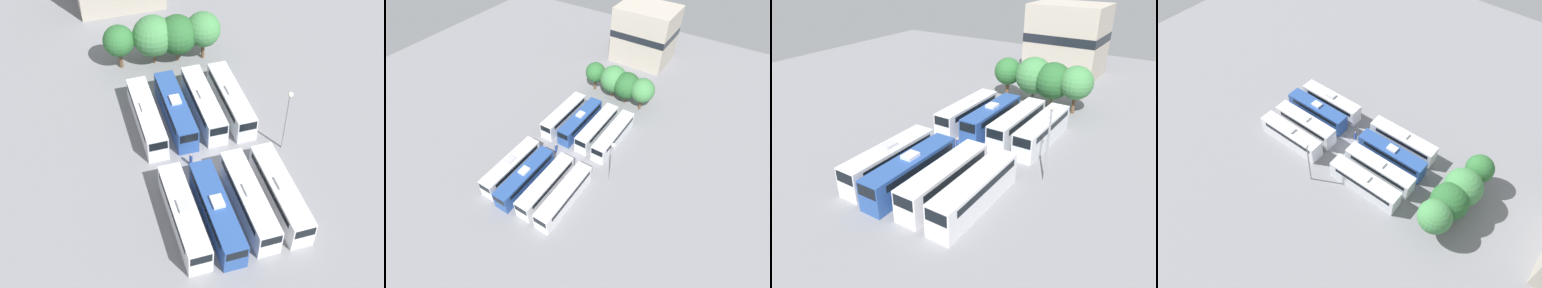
{
  "view_description": "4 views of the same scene",
  "coord_description": "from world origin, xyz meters",
  "views": [
    {
      "loc": [
        -13.57,
        -38.84,
        44.91
      ],
      "look_at": [
        -1.77,
        0.97,
        2.56
      ],
      "focal_mm": 50.0,
      "sensor_mm": 36.0,
      "label": 1
    },
    {
      "loc": [
        20.94,
        -28.11,
        38.98
      ],
      "look_at": [
        1.47,
        1.9,
        2.45
      ],
      "focal_mm": 28.0,
      "sensor_mm": 36.0,
      "label": 2
    },
    {
      "loc": [
        19.83,
        -31.72,
        20.78
      ],
      "look_at": [
        -0.69,
        -0.48,
        1.71
      ],
      "focal_mm": 35.0,
      "sensor_mm": 36.0,
      "label": 3
    },
    {
      "loc": [
        31.53,
        25.79,
        48.88
      ],
      "look_at": [
        1.25,
        1.7,
        2.82
      ],
      "focal_mm": 35.0,
      "sensor_mm": 36.0,
      "label": 4
    }
  ],
  "objects": [
    {
      "name": "worker_person",
      "position": [
        -2.11,
        0.22,
        0.83
      ],
      "size": [
        0.36,
        0.36,
        1.79
      ],
      "color": "navy",
      "rests_on": "ground_plane"
    },
    {
      "name": "bus_6",
      "position": [
        1.77,
        7.98,
        1.77
      ],
      "size": [
        2.47,
        11.75,
        3.58
      ],
      "color": "silver",
      "rests_on": "ground_plane"
    },
    {
      "name": "bus_4",
      "position": [
        -5.42,
        7.64,
        1.77
      ],
      "size": [
        2.47,
        11.75,
        3.58
      ],
      "color": "silver",
      "rests_on": "ground_plane"
    },
    {
      "name": "bus_2",
      "position": [
        1.81,
        -7.57,
        1.77
      ],
      "size": [
        2.47,
        11.75,
        3.58
      ],
      "color": "silver",
      "rests_on": "ground_plane"
    },
    {
      "name": "bus_3",
      "position": [
        5.26,
        -7.65,
        1.77
      ],
      "size": [
        2.47,
        11.75,
        3.58
      ],
      "color": "silver",
      "rests_on": "ground_plane"
    },
    {
      "name": "bus_5",
      "position": [
        -1.81,
        7.85,
        1.77
      ],
      "size": [
        2.47,
        11.75,
        3.58
      ],
      "color": "#284C93",
      "rests_on": "ground_plane"
    },
    {
      "name": "bus_0",
      "position": [
        -5.17,
        -7.65,
        1.77
      ],
      "size": [
        2.47,
        11.75,
        3.58
      ],
      "color": "silver",
      "rests_on": "ground_plane"
    },
    {
      "name": "bus_7",
      "position": [
        5.24,
        7.74,
        1.77
      ],
      "size": [
        2.47,
        11.75,
        3.58
      ],
      "color": "silver",
      "rests_on": "ground_plane"
    },
    {
      "name": "tree_2",
      "position": [
        1.69,
        19.65,
        4.16
      ],
      "size": [
        5.43,
        5.43,
        6.88
      ],
      "color": "brown",
      "rests_on": "ground_plane"
    },
    {
      "name": "ground_plane",
      "position": [
        0.0,
        0.0,
        0.0
      ],
      "size": [
        115.94,
        115.94,
        0.0
      ],
      "primitive_type": "plane",
      "color": "gray"
    },
    {
      "name": "depot_building",
      "position": [
        -2.99,
        37.95,
        6.52
      ],
      "size": [
        13.27,
        10.11,
        12.9
      ],
      "color": "#B2A899",
      "rests_on": "ground_plane"
    },
    {
      "name": "light_pole",
      "position": [
        8.86,
        -0.12,
        5.61
      ],
      "size": [
        0.6,
        0.6,
        8.36
      ],
      "color": "gray",
      "rests_on": "ground_plane"
    },
    {
      "name": "bus_1",
      "position": [
        -1.85,
        -8.12,
        1.77
      ],
      "size": [
        2.47,
        11.75,
        3.58
      ],
      "color": "#284C93",
      "rests_on": "ground_plane"
    },
    {
      "name": "tree_0",
      "position": [
        -6.1,
        20.43,
        4.17
      ],
      "size": [
        4.26,
        4.26,
        6.33
      ],
      "color": "brown",
      "rests_on": "ground_plane"
    },
    {
      "name": "tree_1",
      "position": [
        -1.52,
        20.05,
        4.32
      ],
      "size": [
        5.59,
        5.59,
        7.13
      ],
      "color": "brown",
      "rests_on": "ground_plane"
    },
    {
      "name": "tree_3",
      "position": [
        5.21,
        19.31,
        4.56
      ],
      "size": [
        4.78,
        4.78,
        6.97
      ],
      "color": "brown",
      "rests_on": "ground_plane"
    }
  ]
}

